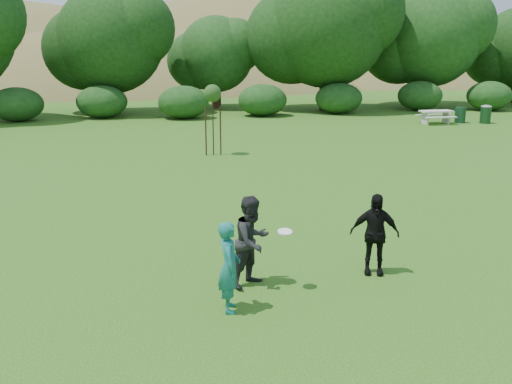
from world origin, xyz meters
TOP-DOWN VIEW (x-y plane):
  - ground at (0.00, 0.00)m, footprint 120.00×120.00m
  - player_teal at (-1.21, -0.60)m, footprint 0.42×0.60m
  - player_grey at (-0.62, 0.36)m, footprint 1.06×1.03m
  - player_black at (1.82, 0.42)m, footprint 1.03×0.69m
  - trash_can_near at (15.58, 20.25)m, footprint 0.60×0.60m
  - frisbee at (-0.09, 0.03)m, footprint 0.27×0.27m
  - sapling at (0.39, 13.39)m, footprint 0.70×0.70m
  - picnic_table at (13.99, 20.14)m, footprint 1.80×1.48m
  - trash_can_lidded at (16.88, 19.76)m, footprint 0.60×0.60m
  - hillside at (-0.56, 68.45)m, footprint 150.00×72.00m
  - tree_row at (3.23, 28.68)m, footprint 53.92×10.38m

SIDE VIEW (x-z plane):
  - hillside at x=-0.56m, z-range -37.97..14.03m
  - ground at x=0.00m, z-range 0.00..0.00m
  - trash_can_near at x=15.58m, z-range 0.00..0.90m
  - picnic_table at x=13.99m, z-range 0.14..0.90m
  - trash_can_lidded at x=16.88m, z-range 0.02..1.07m
  - player_teal at x=-1.21m, z-range 0.00..1.57m
  - player_black at x=1.82m, z-range 0.00..1.63m
  - player_grey at x=-0.62m, z-range 0.00..1.73m
  - frisbee at x=-0.09m, z-range 1.09..1.15m
  - sapling at x=0.39m, z-range 0.99..3.84m
  - tree_row at x=3.23m, z-range 0.06..9.69m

